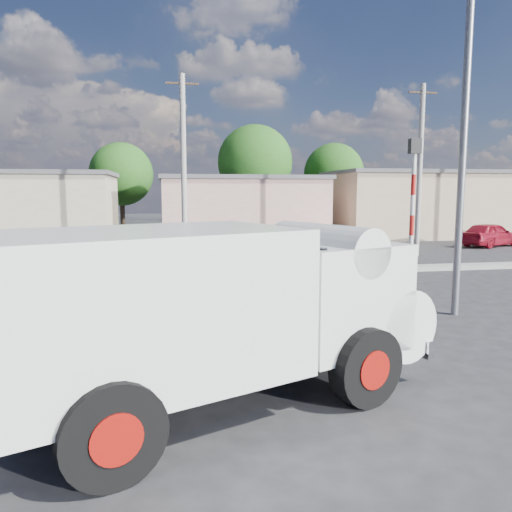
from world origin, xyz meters
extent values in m
plane|color=#27272A|center=(0.00, 0.00, 0.00)|extent=(120.00, 120.00, 0.00)
cube|color=#99968E|center=(0.00, 8.00, 0.08)|extent=(40.00, 0.80, 0.16)
cylinder|color=black|center=(-3.43, -4.86, 0.58)|extent=(1.20, 0.75, 1.16)
cylinder|color=#B1130C|center=(-3.43, -4.86, 0.58)|extent=(0.67, 0.57, 0.57)
cylinder|color=black|center=(-4.27, -2.82, 0.58)|extent=(1.20, 0.75, 1.16)
cylinder|color=#B1130C|center=(-4.27, -2.82, 0.58)|extent=(0.67, 0.57, 0.57)
cylinder|color=black|center=(-0.02, -3.46, 0.58)|extent=(1.20, 0.75, 1.16)
cylinder|color=#B1130C|center=(-0.02, -3.46, 0.58)|extent=(0.67, 0.57, 0.57)
cylinder|color=black|center=(-0.86, -1.41, 0.58)|extent=(1.20, 0.75, 1.16)
cylinder|color=#B1130C|center=(-0.86, -1.41, 0.58)|extent=(0.67, 0.57, 0.57)
cube|color=black|center=(-2.20, -3.16, 0.66)|extent=(5.00, 3.11, 0.19)
cube|color=white|center=(-3.07, -3.52, 1.63)|extent=(4.39, 3.59, 1.95)
cube|color=white|center=(-0.35, -2.40, 1.47)|extent=(2.58, 2.72, 1.63)
cylinder|color=white|center=(0.48, -2.05, 1.00)|extent=(1.89, 2.44, 1.16)
cylinder|color=white|center=(-0.35, -2.40, 2.21)|extent=(1.50, 2.28, 0.74)
cube|color=silver|center=(0.87, -1.89, 0.58)|extent=(1.00, 2.15, 0.29)
cube|color=black|center=(-1.03, -2.68, 1.95)|extent=(0.76, 1.69, 0.74)
imported|color=black|center=(-1.74, 0.66, 0.48)|extent=(1.89, 0.90, 0.95)
imported|color=white|center=(-1.74, 0.66, 0.88)|extent=(0.52, 0.70, 1.77)
imported|color=silver|center=(5.66, 17.33, 0.65)|extent=(4.08, 1.84, 1.30)
imported|color=maroon|center=(15.11, 15.09, 0.68)|extent=(4.28, 2.95, 1.35)
cylinder|color=red|center=(3.20, 1.50, 0.25)|extent=(0.11, 0.11, 0.50)
cylinder|color=white|center=(3.20, 1.50, 0.75)|extent=(0.11, 0.11, 0.50)
cylinder|color=red|center=(3.20, 1.50, 1.25)|extent=(0.11, 0.11, 0.50)
cylinder|color=white|center=(3.20, 1.50, 1.75)|extent=(0.11, 0.11, 0.50)
cylinder|color=red|center=(3.20, 1.50, 2.25)|extent=(0.11, 0.11, 0.50)
cylinder|color=white|center=(3.20, 1.50, 2.75)|extent=(0.11, 0.11, 0.50)
cylinder|color=red|center=(3.20, 1.50, 3.25)|extent=(0.11, 0.11, 0.50)
cylinder|color=white|center=(3.20, 1.50, 3.75)|extent=(0.11, 0.11, 0.50)
cube|color=black|center=(3.20, 1.50, 4.18)|extent=(0.28, 0.18, 0.36)
cylinder|color=slate|center=(4.30, 1.20, 4.50)|extent=(0.18, 0.18, 9.00)
cube|color=#BEAC8F|center=(-12.00, 22.00, 2.00)|extent=(12.00, 7.00, 4.00)
cube|color=#59595B|center=(-12.00, 22.00, 4.12)|extent=(12.30, 7.30, 0.24)
cube|color=#CD948D|center=(2.00, 22.00, 1.90)|extent=(10.00, 7.00, 3.80)
cube|color=#59595B|center=(2.00, 22.00, 3.92)|extent=(10.30, 7.30, 0.24)
cube|color=tan|center=(14.00, 22.00, 2.10)|extent=(11.00, 7.00, 4.20)
cube|color=#59595B|center=(14.00, 22.00, 4.32)|extent=(11.30, 7.30, 0.24)
cylinder|color=#38281E|center=(-6.00, 29.00, 1.74)|extent=(0.36, 0.36, 3.47)
sphere|color=#316A1F|center=(-6.00, 29.00, 4.34)|extent=(4.71, 4.71, 4.71)
cylinder|color=#38281E|center=(4.00, 28.00, 2.10)|extent=(0.36, 0.36, 4.20)
sphere|color=#316A1F|center=(4.00, 28.00, 5.25)|extent=(5.70, 5.70, 5.70)
cylinder|color=#38281E|center=(11.00, 30.00, 1.82)|extent=(0.36, 0.36, 3.64)
sphere|color=#316A1F|center=(11.00, 30.00, 4.55)|extent=(4.94, 4.94, 4.94)
cylinder|color=#99968E|center=(-2.00, 12.00, 4.00)|extent=(0.24, 0.24, 8.00)
cube|color=#38281E|center=(-2.00, 12.00, 7.60)|extent=(1.40, 0.08, 0.08)
cylinder|color=#99968E|center=(9.00, 12.00, 4.00)|extent=(0.24, 0.24, 8.00)
cube|color=#38281E|center=(9.00, 12.00, 7.60)|extent=(1.40, 0.08, 0.08)
camera|label=1|loc=(-2.83, -9.99, 3.10)|focal=35.00mm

